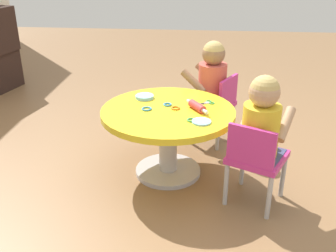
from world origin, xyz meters
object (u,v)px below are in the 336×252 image
object	(u,v)px
seated_child_left	(262,120)
seated_child_right	(212,75)
craft_scissors	(207,103)
rolling_pin	(197,106)
child_chair_left	(255,158)
child_chair_right	(215,104)
craft_table	(168,126)

from	to	relation	value
seated_child_left	seated_child_right	distance (m)	0.85
seated_child_left	craft_scissors	xyz separation A→B (m)	(0.39, 0.30, -0.06)
seated_child_left	rolling_pin	distance (m)	0.45
rolling_pin	child_chair_left	bearing A→B (deg)	-131.21
rolling_pin	seated_child_right	bearing A→B (deg)	-10.10
child_chair_left	craft_scissors	size ratio (longest dim) A/B	3.83
child_chair_left	child_chair_right	size ratio (longest dim) A/B	1.00
child_chair_right	seated_child_right	xyz separation A→B (m)	(0.02, 0.04, 0.23)
child_chair_right	rolling_pin	bearing A→B (deg)	165.81
seated_child_left	craft_table	bearing A→B (deg)	64.40
craft_table	rolling_pin	size ratio (longest dim) A/B	4.19
seated_child_left	child_chair_right	bearing A→B (deg)	16.61
child_chair_right	craft_scissors	size ratio (longest dim) A/B	3.83
seated_child_right	craft_scissors	size ratio (longest dim) A/B	3.65
craft_scissors	craft_table	bearing A→B (deg)	117.66
craft_table	seated_child_left	xyz separation A→B (m)	(-0.26, -0.55, 0.18)
craft_table	seated_child_right	distance (m)	0.64
craft_table	seated_child_right	size ratio (longest dim) A/B	1.68
seated_child_left	child_chair_left	bearing A→B (deg)	153.91
child_chair_right	craft_scissors	bearing A→B (deg)	169.99
craft_table	child_chair_right	xyz separation A→B (m)	(0.52, -0.31, -0.05)
child_chair_right	seated_child_right	world-z (taller)	seated_child_right
craft_table	child_chair_left	xyz separation A→B (m)	(-0.30, -0.53, -0.05)
child_chair_right	seated_child_right	bearing A→B (deg)	62.18
child_chair_left	seated_child_right	world-z (taller)	seated_child_right
seated_child_right	rolling_pin	world-z (taller)	seated_child_right
child_chair_left	child_chair_right	distance (m)	0.85
child_chair_left	rolling_pin	bearing A→B (deg)	48.79
rolling_pin	craft_table	bearing A→B (deg)	91.65
rolling_pin	craft_scissors	xyz separation A→B (m)	(0.12, -0.06, -0.02)
seated_child_left	rolling_pin	xyz separation A→B (m)	(0.27, 0.36, -0.04)
seated_child_right	rolling_pin	xyz separation A→B (m)	(-0.54, 0.10, -0.04)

